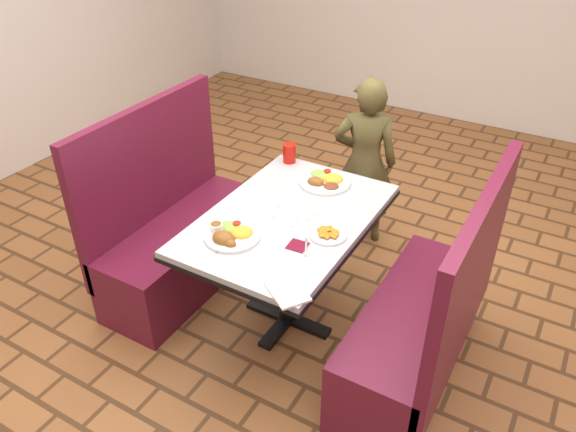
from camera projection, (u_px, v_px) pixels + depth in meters
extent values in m
plane|color=#9C5F33|center=(288.00, 320.00, 3.39)|extent=(7.00, 7.00, 0.00)
cube|color=#BABCBF|center=(288.00, 219.00, 2.99)|extent=(0.80, 1.20, 0.03)
cube|color=black|center=(288.00, 223.00, 3.01)|extent=(0.81, 1.21, 0.02)
cylinder|color=black|center=(288.00, 274.00, 3.20)|extent=(0.10, 0.10, 0.69)
cube|color=black|center=(288.00, 318.00, 3.38)|extent=(0.55, 0.08, 0.03)
cube|color=black|center=(288.00, 318.00, 3.38)|extent=(0.08, 0.55, 0.03)
cube|color=maroon|center=(187.00, 253.00, 3.58)|extent=(0.45, 1.20, 0.45)
cube|color=maroon|center=(150.00, 179.00, 3.42)|extent=(0.06, 1.20, 0.95)
cube|color=maroon|center=(411.00, 338.00, 2.96)|extent=(0.45, 1.20, 0.45)
cube|color=maroon|center=(469.00, 282.00, 2.60)|extent=(0.06, 1.20, 0.95)
imported|color=brown|center=(364.00, 163.00, 3.81)|extent=(0.51, 0.42, 1.20)
cylinder|color=white|center=(232.00, 236.00, 2.81)|extent=(0.28, 0.28, 0.02)
ellipsoid|color=gold|center=(241.00, 229.00, 2.81)|extent=(0.12, 0.12, 0.05)
ellipsoid|color=#91BE4C|center=(229.00, 224.00, 2.86)|extent=(0.12, 0.09, 0.04)
cylinder|color=red|center=(237.00, 223.00, 2.86)|extent=(0.04, 0.04, 0.01)
ellipsoid|color=#985B26|center=(223.00, 234.00, 2.75)|extent=(0.12, 0.09, 0.07)
ellipsoid|color=#985B26|center=(230.00, 241.00, 2.73)|extent=(0.07, 0.05, 0.04)
cylinder|color=white|center=(216.00, 227.00, 2.83)|extent=(0.07, 0.07, 0.04)
cylinder|color=brown|center=(216.00, 224.00, 2.81)|extent=(0.05, 0.05, 0.01)
cylinder|color=white|center=(325.00, 182.00, 3.27)|extent=(0.30, 0.30, 0.02)
ellipsoid|color=gold|center=(333.00, 175.00, 3.26)|extent=(0.12, 0.12, 0.06)
ellipsoid|color=#91BE4C|center=(321.00, 172.00, 3.32)|extent=(0.12, 0.10, 0.04)
cylinder|color=red|center=(328.00, 171.00, 3.32)|extent=(0.04, 0.04, 0.01)
ellipsoid|color=brown|center=(331.00, 184.00, 3.20)|extent=(0.09, 0.09, 0.03)
ellipsoid|color=#985B26|center=(316.00, 179.00, 3.22)|extent=(0.10, 0.08, 0.06)
cylinder|color=white|center=(328.00, 235.00, 2.83)|extent=(0.19, 0.19, 0.01)
cube|color=maroon|center=(298.00, 246.00, 2.76)|extent=(0.10, 0.10, 0.00)
cube|color=silver|center=(306.00, 247.00, 2.74)|extent=(0.07, 0.13, 0.00)
cylinder|color=red|center=(289.00, 153.00, 3.47)|extent=(0.08, 0.08, 0.12)
cube|color=white|center=(288.00, 292.00, 2.46)|extent=(0.24, 0.23, 0.01)
cube|color=silver|center=(243.00, 240.00, 2.78)|extent=(0.01, 0.16, 0.00)
cube|color=#BBBBBF|center=(229.00, 247.00, 2.73)|extent=(0.08, 0.13, 0.00)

